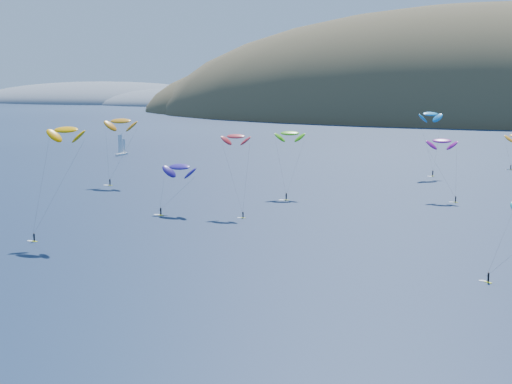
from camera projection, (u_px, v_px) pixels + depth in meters
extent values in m
plane|color=black|center=(24.00, 377.00, 81.18)|extent=(2800.00, 2800.00, 0.00)
ellipsoid|color=#3D3526|center=(486.00, 132.00, 592.49)|extent=(600.00, 300.00, 210.00)
ellipsoid|color=#3D3526|center=(312.00, 120.00, 675.59)|extent=(340.00, 240.00, 120.00)
ellipsoid|color=slate|center=(104.00, 104.00, 951.42)|extent=(400.00, 240.00, 60.00)
ellipsoid|color=slate|center=(184.00, 106.00, 865.11)|extent=(240.00, 180.00, 44.00)
cube|color=white|center=(122.00, 154.00, 307.41)|extent=(2.26, 6.93, 0.82)
cylinder|color=white|center=(122.00, 143.00, 307.06)|extent=(0.13, 0.13, 9.56)
cube|color=#ECFF1C|center=(110.00, 185.00, 222.45)|extent=(1.68, 0.62, 0.09)
cylinder|color=black|center=(110.00, 182.00, 222.28)|extent=(0.39, 0.39, 1.76)
sphere|color=#8C6047|center=(110.00, 179.00, 222.12)|extent=(0.29, 0.29, 0.29)
ellipsoid|color=orange|center=(121.00, 121.00, 224.20)|extent=(11.10, 5.91, 5.97)
cube|color=#ECFF1C|center=(34.00, 241.00, 147.27)|extent=(1.38, 0.41, 0.08)
cylinder|color=black|center=(34.00, 237.00, 147.13)|extent=(0.32, 0.32, 1.47)
sphere|color=#8C6047|center=(34.00, 233.00, 147.00)|extent=(0.25, 0.25, 0.25)
ellipsoid|color=#F0A300|center=(66.00, 130.00, 148.79)|extent=(8.83, 4.17, 4.91)
cube|color=#ECFF1C|center=(286.00, 200.00, 196.20)|extent=(1.63, 0.89, 0.09)
cylinder|color=black|center=(286.00, 197.00, 196.04)|extent=(0.37, 0.37, 1.67)
sphere|color=#8C6047|center=(286.00, 193.00, 195.88)|extent=(0.28, 0.28, 0.28)
ellipsoid|color=#47BA15|center=(290.00, 133.00, 203.49)|extent=(9.00, 6.09, 4.60)
cube|color=#ECFF1C|center=(433.00, 176.00, 242.89)|extent=(1.37, 1.48, 0.09)
cylinder|color=black|center=(433.00, 173.00, 242.73)|extent=(0.37, 0.37, 1.68)
sphere|color=#8C6047|center=(433.00, 170.00, 242.57)|extent=(0.28, 0.28, 0.28)
ellipsoid|color=#1184D4|center=(430.00, 114.00, 242.17)|extent=(9.51, 10.01, 5.27)
cube|color=#ECFF1C|center=(488.00, 282.00, 118.03)|extent=(1.33, 1.09, 0.07)
cylinder|color=black|center=(488.00, 277.00, 117.90)|extent=(0.32, 0.32, 1.44)
sphere|color=#8C6047|center=(489.00, 273.00, 117.76)|extent=(0.24, 0.24, 0.24)
cube|color=#ECFF1C|center=(455.00, 202.00, 192.76)|extent=(1.38, 0.50, 0.07)
cylinder|color=black|center=(456.00, 199.00, 192.62)|extent=(0.32, 0.32, 1.45)
sphere|color=#8C6047|center=(456.00, 196.00, 192.48)|extent=(0.24, 0.24, 0.24)
ellipsoid|color=#921192|center=(442.00, 141.00, 197.47)|extent=(8.37, 4.40, 4.51)
cube|color=#ECFF1C|center=(243.00, 218.00, 171.58)|extent=(1.26, 0.47, 0.07)
cylinder|color=black|center=(243.00, 215.00, 171.46)|extent=(0.29, 0.29, 1.32)
sphere|color=#8C6047|center=(243.00, 212.00, 171.33)|extent=(0.22, 0.22, 0.22)
ellipsoid|color=red|center=(236.00, 136.00, 177.19)|extent=(7.50, 3.99, 4.04)
cube|color=#ECFF1C|center=(161.00, 215.00, 174.86)|extent=(1.55, 0.65, 0.08)
cylinder|color=black|center=(161.00, 211.00, 174.71)|extent=(0.35, 0.35, 1.61)
sphere|color=#8C6047|center=(161.00, 208.00, 174.56)|extent=(0.27, 0.27, 0.27)
ellipsoid|color=navy|center=(180.00, 167.00, 178.13)|extent=(9.83, 5.62, 5.19)
cube|color=#ECFF1C|center=(511.00, 170.00, 259.72)|extent=(1.47, 0.51, 0.08)
cylinder|color=black|center=(511.00, 167.00, 259.57)|extent=(0.34, 0.34, 1.55)
sphere|color=#8C6047|center=(511.00, 165.00, 259.43)|extent=(0.26, 0.26, 0.26)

